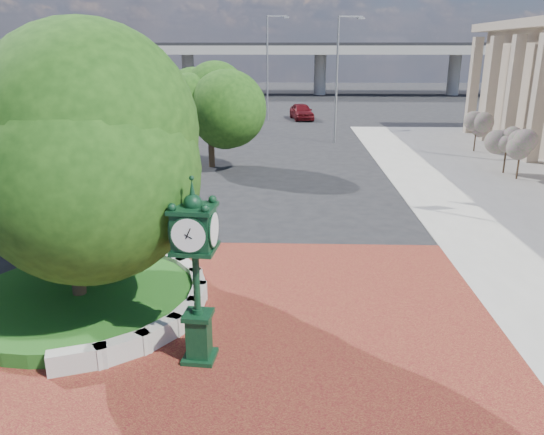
{
  "coord_description": "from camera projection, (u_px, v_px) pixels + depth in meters",
  "views": [
    {
      "loc": [
        0.68,
        -12.86,
        6.73
      ],
      "look_at": [
        0.17,
        1.5,
        2.14
      ],
      "focal_mm": 35.0,
      "sensor_mm": 36.0,
      "label": 1
    }
  ],
  "objects": [
    {
      "name": "tree_street",
      "position": [
        210.0,
        112.0,
        30.6
      ],
      "size": [
        4.4,
        4.4,
        5.45
      ],
      "color": "#38281C",
      "rests_on": "ground"
    },
    {
      "name": "plaza",
      "position": [
        262.0,
        327.0,
        13.36
      ],
      "size": [
        12.0,
        12.0,
        0.04
      ],
      "primitive_type": "cube",
      "color": "maroon",
      "rests_on": "ground"
    },
    {
      "name": "shrub_mid",
      "position": [
        507.0,
        146.0,
        29.38
      ],
      "size": [
        1.2,
        1.2,
        2.2
      ],
      "color": "#38281C",
      "rests_on": "ground"
    },
    {
      "name": "street_lamp_far",
      "position": [
        270.0,
        60.0,
        50.07
      ],
      "size": [
        2.12,
        0.77,
        9.65
      ],
      "color": "slate",
      "rests_on": "ground"
    },
    {
      "name": "shrub_near",
      "position": [
        520.0,
        150.0,
        28.01
      ],
      "size": [
        1.2,
        1.2,
        2.2
      ],
      "color": "#38281C",
      "rests_on": "ground"
    },
    {
      "name": "planter_wall",
      "position": [
        164.0,
        299.0,
        14.33
      ],
      "size": [
        2.96,
        6.77,
        0.54
      ],
      "color": "#9E9B93",
      "rests_on": "ground"
    },
    {
      "name": "street_lamp_near",
      "position": [
        340.0,
        70.0,
        38.13
      ],
      "size": [
        1.95,
        0.77,
        8.92
      ],
      "color": "slate",
      "rests_on": "ground"
    },
    {
      "name": "overpass",
      "position": [
        286.0,
        50.0,
        78.96
      ],
      "size": [
        90.0,
        12.0,
        7.5
      ],
      "color": "#9E9B93",
      "rests_on": "ground"
    },
    {
      "name": "shrub_far",
      "position": [
        476.0,
        128.0,
        35.69
      ],
      "size": [
        1.2,
        1.2,
        2.2
      ],
      "color": "#38281C",
      "rests_on": "ground"
    },
    {
      "name": "tree_planter",
      "position": [
        65.0,
        173.0,
        13.35
      ],
      "size": [
        5.2,
        5.2,
        6.33
      ],
      "color": "#38281C",
      "rests_on": "ground"
    },
    {
      "name": "parked_car",
      "position": [
        302.0,
        111.0,
        52.31
      ],
      "size": [
        2.67,
        4.9,
        1.58
      ],
      "primitive_type": "imported",
      "rotation": [
        0.0,
        0.0,
        0.18
      ],
      "color": "#4F0B10",
      "rests_on": "ground"
    },
    {
      "name": "grass_bed",
      "position": [
        81.0,
        300.0,
        14.42
      ],
      "size": [
        6.1,
        6.1,
        0.4
      ],
      "primitive_type": "cylinder",
      "color": "#184E16",
      "rests_on": "ground"
    },
    {
      "name": "ground",
      "position": [
        264.0,
        309.0,
        14.32
      ],
      "size": [
        200.0,
        200.0,
        0.0
      ],
      "primitive_type": "plane",
      "color": "black",
      "rests_on": "ground"
    },
    {
      "name": "post_clock",
      "position": [
        196.0,
        266.0,
        11.29
      ],
      "size": [
        0.95,
        0.95,
        4.21
      ],
      "color": "black",
      "rests_on": "ground"
    }
  ]
}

